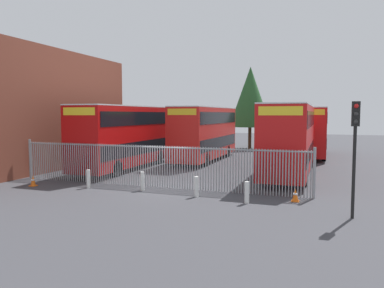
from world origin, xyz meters
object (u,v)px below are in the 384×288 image
double_decker_bus_behind_fence_right (312,130)px  traffic_light_kerbside (355,138)px  bollard_center_front (142,181)px  bollard_near_right (196,187)px  bollard_near_left (88,179)px  traffic_cone_by_gate (295,195)px  double_decker_bus_near_gate (290,137)px  bollard_far_right (247,192)px  double_decker_bus_behind_fence_left (127,134)px  traffic_cone_mid_forecourt (33,181)px  double_decker_bus_far_back (205,131)px

double_decker_bus_behind_fence_right → traffic_light_kerbside: double_decker_bus_behind_fence_right is taller
bollard_center_front → bollard_near_right: size_ratio=1.00×
bollard_near_left → traffic_cone_by_gate: bearing=2.4°
double_decker_bus_near_gate → double_decker_bus_behind_fence_right: size_ratio=1.00×
double_decker_bus_near_gate → bollard_far_right: size_ratio=11.38×
bollard_far_right → bollard_center_front: bearing=170.4°
traffic_cone_by_gate → bollard_near_right: bearing=-172.7°
double_decker_bus_behind_fence_right → bollard_near_left: 22.20m
double_decker_bus_behind_fence_left → traffic_cone_mid_forecourt: size_ratio=18.32×
bollard_far_right → traffic_light_kerbside: (4.14, -1.00, 2.51)m
double_decker_bus_near_gate → double_decker_bus_behind_fence_right: (0.94, 11.85, 0.00)m
double_decker_bus_near_gate → bollard_near_right: (-3.49, -7.77, -1.95)m
traffic_cone_by_gate → double_decker_bus_behind_fence_right: bearing=90.0°
bollard_center_front → bollard_near_right: 3.05m
double_decker_bus_behind_fence_left → double_decker_bus_near_gate: bearing=4.1°
bollard_near_right → traffic_cone_by_gate: 4.45m
double_decker_bus_behind_fence_right → traffic_light_kerbside: bearing=-84.1°
traffic_light_kerbside → bollard_far_right: bearing=166.4°
bollard_near_right → double_decker_bus_far_back: bearing=105.9°
double_decker_bus_behind_fence_right → bollard_near_right: size_ratio=11.38×
bollard_near_left → traffic_light_kerbside: size_ratio=0.22×
double_decker_bus_behind_fence_right → double_decker_bus_far_back: bearing=-142.4°
bollard_near_right → traffic_cone_by_gate: (4.41, 0.56, -0.19)m
double_decker_bus_far_back → traffic_light_kerbside: 18.09m
double_decker_bus_behind_fence_left → bollard_near_left: bearing=-77.1°
double_decker_bus_behind_fence_left → bollard_center_front: double_decker_bus_behind_fence_left is taller
double_decker_bus_behind_fence_left → double_decker_bus_far_back: same height
bollard_near_right → double_decker_bus_behind_fence_right: bearing=77.3°
bollard_near_right → traffic_cone_mid_forecourt: 9.09m
bollard_near_left → bollard_near_right: same height
double_decker_bus_behind_fence_left → bollard_near_right: 10.48m
bollard_far_right → traffic_light_kerbside: traffic_light_kerbside is taller
traffic_light_kerbside → double_decker_bus_behind_fence_left: bearing=149.2°
double_decker_bus_far_back → bollard_near_left: 13.51m
bollard_far_right → traffic_cone_mid_forecourt: 11.54m
double_decker_bus_behind_fence_left → traffic_cone_by_gate: size_ratio=18.32×
double_decker_bus_behind_fence_left → traffic_cone_by_gate: bearing=-28.1°
bollard_center_front → traffic_light_kerbside: size_ratio=0.22×
traffic_cone_by_gate → bollard_near_left: bearing=-177.6°
bollard_near_left → double_decker_bus_behind_fence_right: bearing=61.9°
double_decker_bus_behind_fence_left → bollard_center_front: 8.20m
double_decker_bus_far_back → bollard_center_front: size_ratio=11.38×
bollard_far_right → traffic_cone_by_gate: bollard_far_right is taller
double_decker_bus_far_back → bollard_near_left: double_decker_bus_far_back is taller
bollard_near_left → traffic_cone_mid_forecourt: bearing=-168.9°
bollard_center_front → bollard_far_right: size_ratio=1.00×
bollard_center_front → traffic_cone_mid_forecourt: size_ratio=1.61×
double_decker_bus_near_gate → bollard_near_left: (-9.49, -7.65, -1.95)m
double_decker_bus_near_gate → bollard_center_front: bearing=-131.6°
traffic_light_kerbside → bollard_near_left: bearing=172.7°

